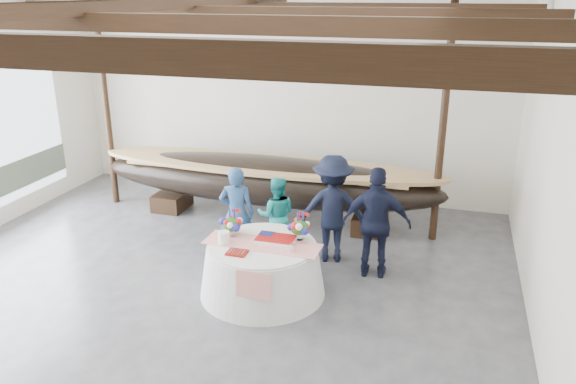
% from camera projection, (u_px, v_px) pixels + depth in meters
% --- Properties ---
extents(floor, '(10.00, 12.00, 0.01)m').
position_uv_depth(floor, '(163.00, 329.00, 7.98)').
color(floor, '#3D3D42').
rests_on(floor, ground).
extents(wall_back, '(10.00, 0.02, 4.50)m').
position_uv_depth(wall_back, '(285.00, 98.00, 12.61)').
color(wall_back, silver).
rests_on(wall_back, ground).
extents(wall_right, '(0.02, 12.00, 4.50)m').
position_uv_depth(wall_right, '(575.00, 224.00, 5.86)').
color(wall_right, silver).
rests_on(wall_right, ground).
extents(pavilion_structure, '(9.80, 11.76, 4.50)m').
position_uv_depth(pavilion_structure, '(168.00, 34.00, 7.29)').
color(pavilion_structure, black).
rests_on(pavilion_structure, ground).
extents(longboat_display, '(7.28, 1.46, 1.36)m').
position_uv_depth(longboat_display, '(266.00, 180.00, 11.50)').
color(longboat_display, black).
rests_on(longboat_display, ground).
extents(banquet_table, '(1.98, 1.98, 0.85)m').
position_uv_depth(banquet_table, '(262.00, 269.00, 8.81)').
color(banquet_table, silver).
rests_on(banquet_table, ground).
extents(tabletop_items, '(1.84, 1.03, 0.40)m').
position_uv_depth(tabletop_items, '(262.00, 230.00, 8.80)').
color(tabletop_items, red).
rests_on(tabletop_items, banquet_table).
extents(guest_woman_blue, '(0.69, 0.52, 1.70)m').
position_uv_depth(guest_woman_blue, '(237.00, 213.00, 9.86)').
color(guest_woman_blue, navy).
rests_on(guest_woman_blue, ground).
extents(guest_woman_teal, '(0.81, 0.70, 1.44)m').
position_uv_depth(guest_woman_teal, '(277.00, 215.00, 10.12)').
color(guest_woman_teal, teal).
rests_on(guest_woman_teal, ground).
extents(guest_man_left, '(1.37, 0.98, 1.93)m').
position_uv_depth(guest_man_left, '(332.00, 209.00, 9.75)').
color(guest_man_left, black).
rests_on(guest_man_left, ground).
extents(guest_man_right, '(1.15, 0.55, 1.90)m').
position_uv_depth(guest_man_right, '(377.00, 223.00, 9.18)').
color(guest_man_right, black).
rests_on(guest_man_right, ground).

